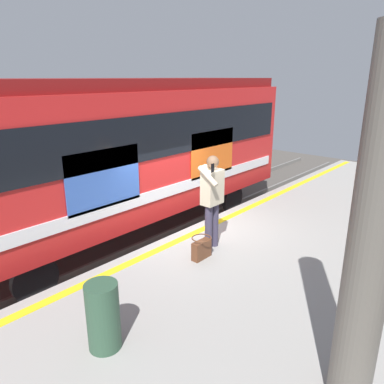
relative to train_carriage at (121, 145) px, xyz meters
name	(u,v)px	position (x,y,z in m)	size (l,w,h in m)	color
ground_plane	(187,266)	(0.05, 2.15, -2.42)	(26.46, 26.46, 0.00)	#4C4742
platform	(294,289)	(0.05, 4.64, -1.97)	(17.64, 4.98, 0.91)	gray
safety_line	(198,231)	(0.05, 2.45, -1.51)	(17.29, 0.16, 0.01)	yellow
track_rail_near	(144,244)	(0.05, 0.71, -2.34)	(22.94, 0.08, 0.16)	slate
track_rail_far	(108,228)	(0.05, -0.72, -2.34)	(22.94, 0.08, 0.16)	slate
train_carriage	(121,145)	(0.00, 0.00, 0.00)	(9.09, 3.03, 3.76)	red
passenger	(212,195)	(0.43, 3.09, -0.48)	(0.57, 0.55, 1.74)	#383347
handbag	(201,248)	(0.90, 3.25, -1.32)	(0.39, 0.35, 0.40)	#59331E
station_column	(372,238)	(2.18, 6.22, 0.22)	(0.40, 0.40, 3.46)	#59544C
trash_bin	(103,316)	(3.35, 3.82, -1.10)	(0.39, 0.39, 0.83)	#2D4C38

